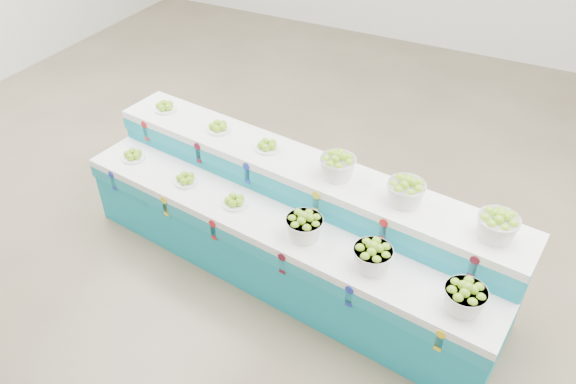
# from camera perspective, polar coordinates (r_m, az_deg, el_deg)

# --- Properties ---
(ground) EXTENTS (10.00, 10.00, 0.00)m
(ground) POSITION_cam_1_polar(r_m,az_deg,el_deg) (5.79, -1.70, -2.32)
(ground) COLOR brown
(ground) RESTS_ON ground
(display_stand) EXTENTS (4.04, 1.51, 1.02)m
(display_stand) POSITION_cam_1_polar(r_m,az_deg,el_deg) (4.90, 0.00, -3.32)
(display_stand) COLOR #1493AC
(display_stand) RESTS_ON ground
(plate_lower_left) EXTENTS (0.24, 0.24, 0.09)m
(plate_lower_left) POSITION_cam_1_polar(r_m,az_deg,el_deg) (5.51, -15.62, 3.70)
(plate_lower_left) COLOR white
(plate_lower_left) RESTS_ON display_stand
(plate_lower_mid) EXTENTS (0.24, 0.24, 0.09)m
(plate_lower_mid) POSITION_cam_1_polar(r_m,az_deg,el_deg) (5.08, -10.44, 1.37)
(plate_lower_mid) COLOR white
(plate_lower_mid) RESTS_ON display_stand
(plate_lower_right) EXTENTS (0.24, 0.24, 0.09)m
(plate_lower_right) POSITION_cam_1_polar(r_m,az_deg,el_deg) (4.77, -5.50, -0.87)
(plate_lower_right) COLOR white
(plate_lower_right) RESTS_ON display_stand
(basket_lower_left) EXTENTS (0.33, 0.33, 0.22)m
(basket_lower_left) POSITION_cam_1_polar(r_m,az_deg,el_deg) (4.40, 1.69, -3.48)
(basket_lower_left) COLOR silver
(basket_lower_left) RESTS_ON display_stand
(basket_lower_mid) EXTENTS (0.33, 0.33, 0.22)m
(basket_lower_mid) POSITION_cam_1_polar(r_m,az_deg,el_deg) (4.20, 8.67, -6.51)
(basket_lower_mid) COLOR silver
(basket_lower_mid) RESTS_ON display_stand
(basket_lower_right) EXTENTS (0.33, 0.33, 0.22)m
(basket_lower_right) POSITION_cam_1_polar(r_m,az_deg,el_deg) (4.06, 17.66, -10.21)
(basket_lower_right) COLOR silver
(basket_lower_right) RESTS_ON display_stand
(plate_upper_left) EXTENTS (0.24, 0.24, 0.09)m
(plate_upper_left) POSITION_cam_1_polar(r_m,az_deg,el_deg) (5.62, -12.53, 8.60)
(plate_upper_left) COLOR white
(plate_upper_left) RESTS_ON display_stand
(plate_upper_mid) EXTENTS (0.24, 0.24, 0.09)m
(plate_upper_mid) POSITION_cam_1_polar(r_m,az_deg,el_deg) (5.20, -7.18, 6.70)
(plate_upper_mid) COLOR white
(plate_upper_mid) RESTS_ON display_stand
(plate_upper_right) EXTENTS (0.24, 0.24, 0.09)m
(plate_upper_right) POSITION_cam_1_polar(r_m,az_deg,el_deg) (4.90, -2.14, 4.84)
(plate_upper_right) COLOR white
(plate_upper_right) RESTS_ON display_stand
(basket_upper_left) EXTENTS (0.33, 0.33, 0.22)m
(basket_upper_left) POSITION_cam_1_polar(r_m,az_deg,el_deg) (4.55, 5.10, 2.74)
(basket_upper_left) COLOR silver
(basket_upper_left) RESTS_ON display_stand
(basket_upper_mid) EXTENTS (0.33, 0.33, 0.22)m
(basket_upper_mid) POSITION_cam_1_polar(r_m,az_deg,el_deg) (4.35, 11.97, 0.12)
(basket_upper_mid) COLOR silver
(basket_upper_mid) RESTS_ON display_stand
(basket_upper_right) EXTENTS (0.33, 0.33, 0.22)m
(basket_upper_right) POSITION_cam_1_polar(r_m,az_deg,el_deg) (4.22, 20.67, -3.20)
(basket_upper_right) COLOR silver
(basket_upper_right) RESTS_ON display_stand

